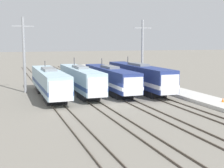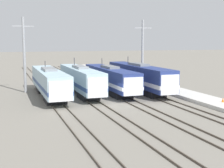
% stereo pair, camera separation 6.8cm
% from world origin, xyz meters
% --- Properties ---
extents(ground_plane, '(400.00, 400.00, 0.00)m').
position_xyz_m(ground_plane, '(0.00, 0.00, 0.00)').
color(ground_plane, slate).
extents(rail_pair_far_left, '(1.51, 120.00, 0.15)m').
position_xyz_m(rail_pair_far_left, '(-7.01, 0.00, 0.07)').
color(rail_pair_far_left, '#4C4238').
rests_on(rail_pair_far_left, ground_plane).
extents(rail_pair_center_left, '(1.51, 120.00, 0.15)m').
position_xyz_m(rail_pair_center_left, '(-2.34, 0.00, 0.07)').
color(rail_pair_center_left, '#4C4238').
rests_on(rail_pair_center_left, ground_plane).
extents(rail_pair_center_right, '(1.51, 120.00, 0.15)m').
position_xyz_m(rail_pair_center_right, '(2.34, 0.00, 0.07)').
color(rail_pair_center_right, '#4C4238').
rests_on(rail_pair_center_right, ground_plane).
extents(rail_pair_far_right, '(1.51, 120.00, 0.15)m').
position_xyz_m(rail_pair_far_right, '(7.01, 0.00, 0.07)').
color(rail_pair_far_right, '#4C4238').
rests_on(rail_pair_far_right, ground_plane).
extents(locomotive_far_left, '(3.04, 18.60, 4.82)m').
position_xyz_m(locomotive_far_left, '(-7.01, 7.59, 2.11)').
color(locomotive_far_left, '#232326').
rests_on(locomotive_far_left, ground_plane).
extents(locomotive_center_left, '(2.78, 17.86, 5.24)m').
position_xyz_m(locomotive_center_left, '(-2.34, 8.28, 2.17)').
color(locomotive_center_left, '#232326').
rests_on(locomotive_center_left, ground_plane).
extents(locomotive_center_right, '(2.94, 18.30, 5.00)m').
position_xyz_m(locomotive_center_right, '(2.34, 8.20, 2.11)').
color(locomotive_center_right, black).
rests_on(locomotive_center_right, ground_plane).
extents(locomotive_far_right, '(2.89, 19.86, 5.24)m').
position_xyz_m(locomotive_far_right, '(7.01, 8.03, 2.25)').
color(locomotive_far_right, black).
rests_on(locomotive_far_right, ground_plane).
extents(catenary_tower_left, '(3.20, 0.40, 11.41)m').
position_xyz_m(catenary_tower_left, '(-10.00, 12.84, 5.89)').
color(catenary_tower_left, gray).
rests_on(catenary_tower_left, ground_plane).
extents(catenary_tower_right, '(3.20, 0.40, 11.41)m').
position_xyz_m(catenary_tower_right, '(9.68, 12.84, 5.89)').
color(catenary_tower_right, gray).
rests_on(catenary_tower_right, ground_plane).
extents(platform, '(4.00, 120.00, 0.44)m').
position_xyz_m(platform, '(11.65, 0.00, 0.22)').
color(platform, beige).
rests_on(platform, ground_plane).
extents(traffic_cone, '(0.34, 0.34, 0.53)m').
position_xyz_m(traffic_cone, '(12.07, -5.41, 0.70)').
color(traffic_cone, orange).
rests_on(traffic_cone, platform).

